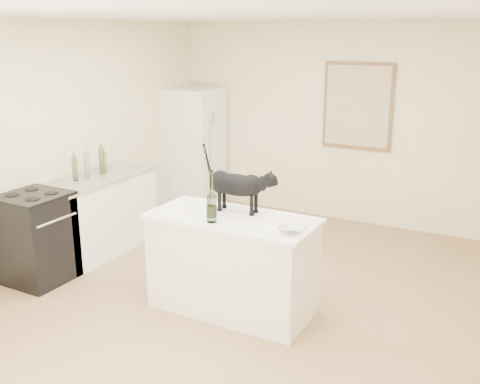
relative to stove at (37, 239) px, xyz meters
name	(u,v)px	position (x,y,z in m)	size (l,w,h in m)	color
floor	(234,297)	(1.95, 0.60, -0.45)	(5.50, 5.50, 0.00)	#997A51
ceiling	(233,15)	(1.95, 0.60, 2.15)	(5.50, 5.50, 0.00)	white
wall_back	(335,123)	(1.95, 3.35, 0.85)	(4.50, 4.50, 0.00)	#FFEEC5
wall_left	(53,143)	(-0.30, 0.60, 0.85)	(5.50, 5.50, 0.00)	#FFEEC5
island_base	(233,266)	(2.05, 0.40, -0.02)	(1.44, 0.67, 0.86)	white
island_top	(232,219)	(2.05, 0.40, 0.43)	(1.50, 0.70, 0.04)	white
left_cabinets	(99,216)	(0.00, 0.90, -0.02)	(0.60, 1.40, 0.86)	white
left_countertop	(96,178)	(0.00, 0.90, 0.43)	(0.62, 1.44, 0.04)	gray
stove	(37,239)	(0.00, 0.00, 0.00)	(0.60, 0.60, 0.90)	black
fridge	(195,148)	(0.00, 2.95, 0.40)	(0.68, 0.68, 1.70)	white
artwork_frame	(358,106)	(2.25, 3.32, 1.10)	(0.90, 0.03, 1.10)	brown
artwork_canvas	(357,106)	(2.25, 3.30, 1.10)	(0.82, 0.00, 1.02)	beige
black_cat	(237,188)	(2.01, 0.54, 0.67)	(0.64, 0.19, 0.45)	black
wine_bottle	(211,199)	(1.96, 0.19, 0.65)	(0.09, 0.09, 0.41)	#325120
glass_bowl	(292,230)	(2.68, 0.26, 0.48)	(0.22, 0.22, 0.05)	white
fridge_paper	(215,119)	(0.34, 2.94, 0.85)	(0.01, 0.15, 0.19)	beige
counter_bottle_cluster	(92,165)	(-0.02, 0.88, 0.59)	(0.12, 0.51, 0.30)	#95A297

